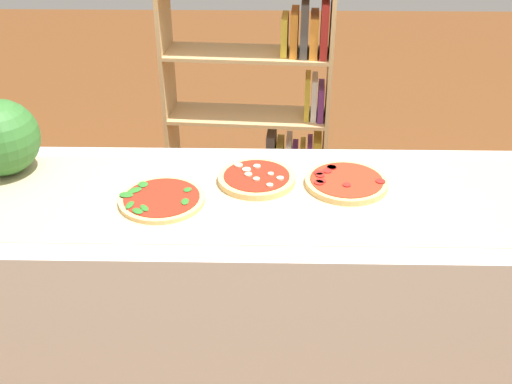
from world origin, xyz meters
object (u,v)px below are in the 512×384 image
at_px(pizza_spinach_0, 161,199).
at_px(bookshelf, 271,126).
at_px(pizza_pepperoni_2, 346,182).
at_px(watermelon, 1,138).
at_px(pizza_mushroom_1, 257,178).

bearing_deg(pizza_spinach_0, bookshelf, 73.43).
relative_size(pizza_spinach_0, pizza_pepperoni_2, 1.01).
bearing_deg(pizza_pepperoni_2, bookshelf, 102.85).
height_order(watermelon, bookshelf, bookshelf).
bearing_deg(pizza_spinach_0, pizza_mushroom_1, 24.47).
bearing_deg(pizza_spinach_0, pizza_pepperoni_2, 11.10).
bearing_deg(bookshelf, pizza_mushroom_1, -92.91).
relative_size(pizza_mushroom_1, bookshelf, 0.20).
distance_m(pizza_pepperoni_2, watermelon, 1.21).
bearing_deg(watermelon, pizza_mushroom_1, -3.77).
height_order(pizza_spinach_0, pizza_mushroom_1, pizza_mushroom_1).
xyz_separation_m(pizza_pepperoni_2, watermelon, (-1.20, 0.08, 0.12)).
distance_m(pizza_spinach_0, pizza_pepperoni_2, 0.63).
bearing_deg(pizza_mushroom_1, bookshelf, 87.09).
height_order(pizza_pepperoni_2, watermelon, watermelon).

